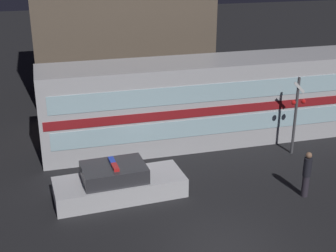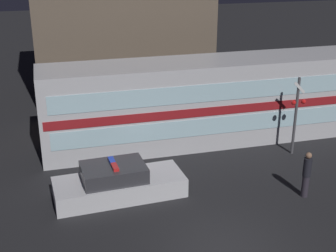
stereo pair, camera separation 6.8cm
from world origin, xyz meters
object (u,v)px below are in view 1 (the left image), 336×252
crossing_signal_near (296,112)px  train (207,101)px  police_car (118,183)px  pedestrian (307,174)px

crossing_signal_near → train: bearing=141.9°
police_car → crossing_signal_near: bearing=8.6°
train → police_car: 6.79m
train → police_car: (-5.05, -4.30, -1.46)m
crossing_signal_near → pedestrian: bearing=-112.6°
train → crossing_signal_near: 4.19m
train → pedestrian: bearing=-73.9°
train → crossing_signal_near: size_ratio=4.31×
pedestrian → police_car: bearing=164.5°
pedestrian → crossing_signal_near: bearing=67.4°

